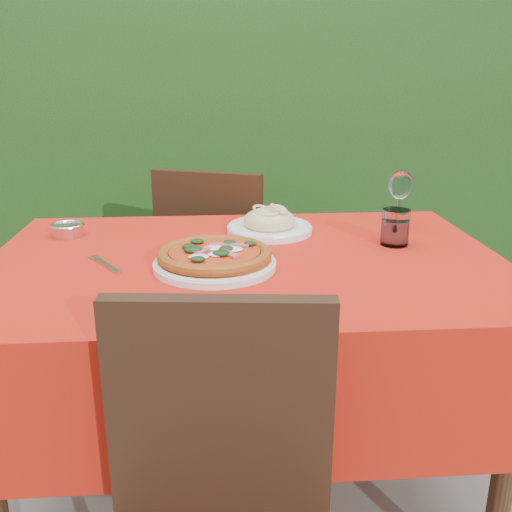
{
  "coord_description": "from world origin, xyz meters",
  "views": [
    {
      "loc": [
        -0.08,
        -1.32,
        1.19
      ],
      "look_at": [
        0.02,
        -0.05,
        0.77
      ],
      "focal_mm": 40.0,
      "sensor_mm": 36.0,
      "label": 1
    }
  ],
  "objects": [
    {
      "name": "ground",
      "position": [
        0.0,
        0.0,
        0.0
      ],
      "size": [
        60.0,
        60.0,
        0.0
      ],
      "primitive_type": "plane",
      "color": "#635F59",
      "rests_on": "ground"
    },
    {
      "name": "hedge",
      "position": [
        0.0,
        1.55,
        0.92
      ],
      "size": [
        3.2,
        0.55,
        1.78
      ],
      "color": "black",
      "rests_on": "ground"
    },
    {
      "name": "dining_table",
      "position": [
        0.0,
        0.0,
        0.6
      ],
      "size": [
        1.26,
        0.86,
        0.75
      ],
      "color": "#472616",
      "rests_on": "ground"
    },
    {
      "name": "chair_far",
      "position": [
        -0.07,
        0.67,
        0.49
      ],
      "size": [
        0.5,
        0.5,
        0.86
      ],
      "rotation": [
        0.0,
        0.0,
        2.79
      ],
      "color": "black",
      "rests_on": "ground"
    },
    {
      "name": "pizza_plate",
      "position": [
        -0.08,
        -0.07,
        0.77
      ],
      "size": [
        0.32,
        0.32,
        0.05
      ],
      "rotation": [
        0.0,
        0.0,
        -0.3
      ],
      "color": "white",
      "rests_on": "dining_table"
    },
    {
      "name": "pasta_plate",
      "position": [
        0.08,
        0.22,
        0.77
      ],
      "size": [
        0.24,
        0.24,
        0.07
      ],
      "rotation": [
        0.0,
        0.0,
        -0.19
      ],
      "color": "white",
      "rests_on": "dining_table"
    },
    {
      "name": "water_glass",
      "position": [
        0.39,
        0.08,
        0.79
      ],
      "size": [
        0.07,
        0.07,
        0.1
      ],
      "color": "white",
      "rests_on": "dining_table"
    },
    {
      "name": "wine_glass",
      "position": [
        0.46,
        0.25,
        0.87
      ],
      "size": [
        0.07,
        0.07,
        0.17
      ],
      "color": "silver",
      "rests_on": "dining_table"
    },
    {
      "name": "fork",
      "position": [
        -0.33,
        -0.04,
        0.75
      ],
      "size": [
        0.11,
        0.16,
        0.0
      ],
      "primitive_type": "cube",
      "rotation": [
        0.0,
        0.0,
        0.57
      ],
      "color": "silver",
      "rests_on": "dining_table"
    },
    {
      "name": "steel_ramekin",
      "position": [
        -0.48,
        0.23,
        0.76
      ],
      "size": [
        0.08,
        0.08,
        0.03
      ],
      "primitive_type": "cylinder",
      "color": "silver",
      "rests_on": "dining_table"
    }
  ]
}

